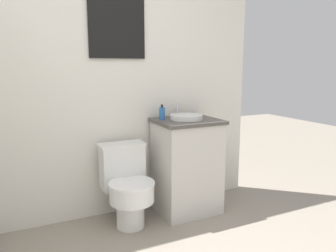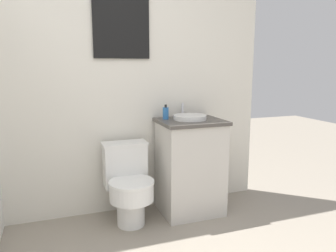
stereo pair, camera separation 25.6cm
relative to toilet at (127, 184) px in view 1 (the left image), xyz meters
The scene contains 5 objects.
wall_back 1.03m from the toilet, 142.72° to the left, with size 3.46×0.07×2.50m.
toilet is the anchor object (origin of this frame).
vanity 0.57m from the toilet, ahead, with size 0.55×0.47×0.84m.
sink 0.77m from the toilet, ahead, with size 0.29×0.33×0.13m.
soap_bottle 0.68m from the toilet, 17.61° to the left, with size 0.05×0.05×0.13m.
Camera 1 is at (-0.43, -0.92, 1.30)m, focal length 35.00 mm.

